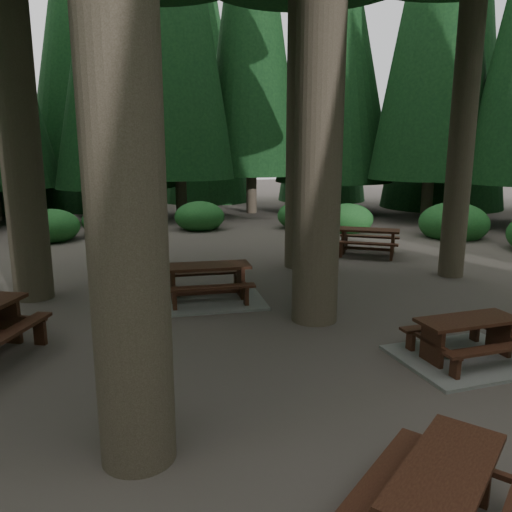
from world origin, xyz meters
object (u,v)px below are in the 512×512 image
object	(u,v)px
picnic_table_c	(207,288)
picnic_table_d	(368,238)
picnic_table_e	(444,492)
picnic_table_a	(466,347)

from	to	relation	value
picnic_table_c	picnic_table_d	size ratio (longest dim) A/B	1.09
picnic_table_d	picnic_table_e	world-z (taller)	picnic_table_d
picnic_table_a	picnic_table_e	size ratio (longest dim) A/B	1.01
picnic_table_a	picnic_table_d	size ratio (longest dim) A/B	0.87
picnic_table_a	picnic_table_e	world-z (taller)	picnic_table_e
picnic_table_a	picnic_table_c	bearing A→B (deg)	125.95
picnic_table_e	picnic_table_c	bearing A→B (deg)	57.25
picnic_table_c	picnic_table_e	xyz separation A→B (m)	(0.14, -7.02, 0.19)
picnic_table_c	picnic_table_e	size ratio (longest dim) A/B	1.26
picnic_table_a	picnic_table_d	xyz separation A→B (m)	(2.79, 7.11, 0.30)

